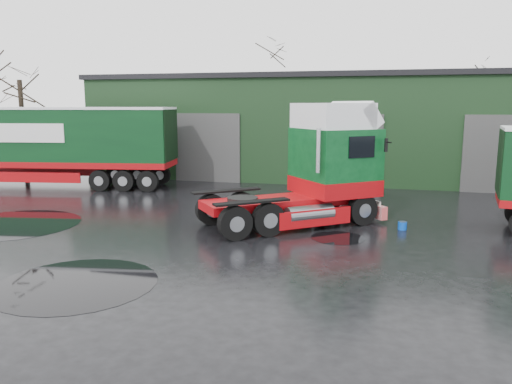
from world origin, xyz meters
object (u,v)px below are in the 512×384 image
Objects in this scene: hero_tractor at (287,164)px; tree_back_a at (269,102)px; wash_bucket at (402,226)px; warehouse at (353,125)px; tree_left at (22,109)px; trailer_left at (46,147)px; tree_back_b at (462,114)px.

hero_tractor is 26.45m from tree_back_a.
hero_tractor is 23.73× the size of wash_bucket.
tree_left is (-19.00, -8.00, 1.09)m from warehouse.
warehouse is 2.28× the size of trailer_left.
trailer_left is at bearing -111.71° from tree_back_a.
wash_bucket is 27.79m from tree_back_a.
trailer_left is at bearing 164.64° from wash_bucket.
tree_back_b is (5.15, 25.17, 3.60)m from wash_bucket.
trailer_left is at bearing -140.15° from tree_back_b.
warehouse is 4.32× the size of tree_back_b.
trailer_left is 45.29× the size of wash_bucket.
hero_tractor is 0.88× the size of tree_left.
tree_left reaches higher than wash_bucket.
tree_back_b is (8.00, 10.00, 0.59)m from warehouse.
tree_back_b reaches higher than warehouse.
tree_back_a is at bearing -31.10° from trailer_left.
trailer_left is at bearing -33.37° from tree_left.
warehouse is 15.72m from wash_bucket.
tree_back_a is (-8.00, 10.00, 1.59)m from warehouse.
trailer_left is 4.17m from tree_left.
hero_tractor is at bearing -110.23° from tree_back_b.
warehouse is at bearing 22.83° from tree_left.
warehouse is 12.90m from tree_back_a.
tree_back_b is at bearing 120.78° from hero_tractor.
warehouse is at bearing 135.86° from hero_tractor.
tree_left is at bearing -152.07° from hero_tractor.
tree_back_a is (-10.85, 25.17, 4.60)m from wash_bucket.
hero_tractor is (-1.40, -15.50, -0.84)m from warehouse.
tree_back_a is at bearing 155.52° from hero_tractor.
tree_back_a is 1.27× the size of tree_back_b.
hero_tractor is at bearing -95.14° from warehouse.
tree_back_a reaches higher than warehouse.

